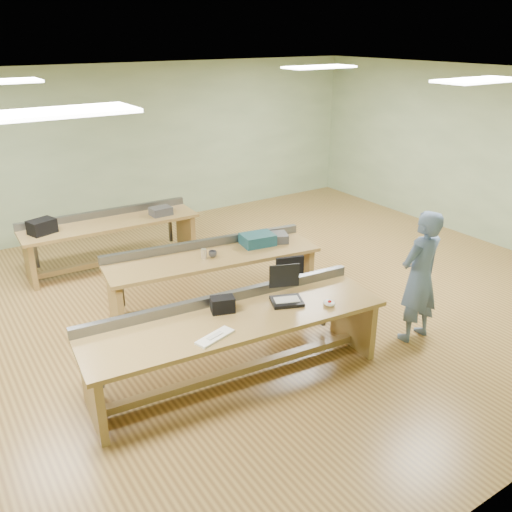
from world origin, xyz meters
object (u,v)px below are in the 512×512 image
parts_bin_grey (271,238)px  workbench_back (111,233)px  task_chair (293,298)px  workbench_front (236,332)px  camera_bag (223,305)px  workbench_mid (213,268)px  person (420,277)px  laptop_base (287,301)px  drinks_can (204,254)px  parts_bin_teal (258,239)px  mug (213,254)px

parts_bin_grey → workbench_back: bearing=127.0°
task_chair → workbench_front: bearing=-134.4°
workbench_front → camera_bag: 0.32m
workbench_mid → parts_bin_grey: size_ratio=6.69×
person → laptop_base: person is taller
workbench_front → workbench_back: same height
workbench_front → workbench_mid: bearing=74.5°
task_chair → person: bearing=-33.2°
workbench_back → person: 4.80m
camera_bag → workbench_back: bearing=108.4°
laptop_base → drinks_can: 1.62m
camera_bag → person: bearing=2.5°
workbench_front → parts_bin_grey: size_ratio=7.56×
workbench_front → parts_bin_grey: 2.23m
parts_bin_grey → drinks_can: drinks_can is taller
workbench_back → laptop_base: bearing=-77.2°
camera_bag → parts_bin_teal: (1.39, 1.42, -0.01)m
laptop_base → drinks_can: drinks_can is taller
drinks_can → task_chair: bearing=-47.0°
workbench_back → camera_bag: bearing=-87.6°
person → camera_bag: (-2.32, 0.66, 0.01)m
person → camera_bag: bearing=-18.2°
person → workbench_mid: bearing=-54.4°
workbench_front → workbench_back: (-0.05, 3.71, -0.01)m
person → parts_bin_teal: 2.28m
workbench_front → task_chair: size_ratio=4.02×
person → mug: person is taller
workbench_back → parts_bin_teal: 2.55m
workbench_back → camera_bag: camera_bag is taller
camera_bag → mug: 1.52m
parts_bin_teal → mug: parts_bin_teal is taller
workbench_back → parts_bin_grey: (1.61, -2.14, 0.26)m
camera_bag → parts_bin_grey: camera_bag is taller
workbench_front → drinks_can: drinks_can is taller
person → parts_bin_grey: size_ratio=3.73×
workbench_mid → laptop_base: bearing=-81.7°
drinks_can → laptop_base: bearing=-84.2°
person → parts_bin_teal: (-0.93, 2.08, 0.00)m
camera_bag → parts_bin_teal: 1.99m
workbench_back → laptop_base: 3.82m
camera_bag → mug: bearing=83.2°
workbench_back → drinks_can: 2.22m
workbench_front → laptop_base: 0.67m
person → laptop_base: 1.69m
person → parts_bin_grey: (-0.71, 2.06, -0.01)m
camera_bag → mug: size_ratio=2.27×
camera_bag → drinks_can: 1.50m
camera_bag → parts_bin_teal: size_ratio=0.56×
mug → drinks_can: (-0.12, 0.02, 0.02)m
workbench_mid → parts_bin_teal: bearing=5.7°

